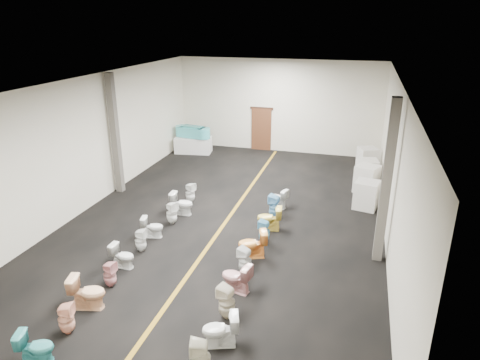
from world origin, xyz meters
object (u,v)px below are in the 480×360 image
(toilet_right_4, at_px, (245,260))
(toilet_right_9, at_px, (278,198))
(toilet_left_6, at_px, (153,227))
(toilet_right_3, at_px, (236,278))
(appliance_crate_a, at_px, (366,195))
(toilet_right_8, at_px, (275,207))
(toilet_left_1, at_px, (66,319))
(toilet_right_0, at_px, (201,358))
(toilet_left_5, at_px, (141,240))
(toilet_right_2, at_px, (227,302))
(toilet_right_5, at_px, (253,244))
(appliance_crate_d, at_px, (367,160))
(toilet_left_4, at_px, (123,256))
(toilet_left_3, at_px, (110,274))
(toilet_left_0, at_px, (36,347))
(toilet_right_6, at_px, (264,231))
(appliance_crate_c, at_px, (367,170))
(toilet_left_8, at_px, (182,203))
(toilet_left_9, at_px, (190,193))
(appliance_crate_b, at_px, (367,179))
(bathtub, at_px, (193,132))
(toilet_right_1, at_px, (220,330))
(toilet_right_7, at_px, (269,218))
(display_table, at_px, (193,145))
(toilet_left_7, at_px, (172,213))

(toilet_right_4, height_order, toilet_right_9, toilet_right_4)
(toilet_left_6, relative_size, toilet_right_3, 0.86)
(appliance_crate_a, xyz_separation_m, toilet_right_8, (-2.91, -1.72, -0.07))
(toilet_left_1, xyz_separation_m, toilet_right_0, (3.15, -0.32, 0.04))
(appliance_crate_a, distance_m, toilet_left_5, 7.87)
(toilet_right_2, relative_size, toilet_right_5, 1.00)
(appliance_crate_d, bearing_deg, toilet_right_2, -104.80)
(appliance_crate_a, bearing_deg, toilet_left_4, -137.17)
(toilet_left_3, relative_size, toilet_right_4, 0.93)
(toilet_left_0, relative_size, toilet_right_6, 0.97)
(appliance_crate_c, distance_m, toilet_right_3, 9.25)
(appliance_crate_d, height_order, toilet_left_8, appliance_crate_d)
(toilet_right_0, distance_m, toilet_right_9, 7.90)
(toilet_left_8, bearing_deg, toilet_right_8, -83.41)
(appliance_crate_c, height_order, appliance_crate_d, appliance_crate_d)
(toilet_left_1, height_order, toilet_left_8, toilet_left_8)
(toilet_left_9, bearing_deg, toilet_left_4, -163.27)
(toilet_right_2, bearing_deg, toilet_right_9, -163.74)
(appliance_crate_b, relative_size, toilet_right_8, 1.26)
(bathtub, height_order, toilet_left_1, bathtub)
(toilet_left_5, distance_m, toilet_right_3, 3.34)
(appliance_crate_a, height_order, toilet_left_5, appliance_crate_a)
(toilet_right_1, xyz_separation_m, toilet_right_5, (-0.23, 3.54, 0.03))
(toilet_left_6, bearing_deg, toilet_left_3, 170.70)
(toilet_left_5, height_order, toilet_right_7, toilet_right_7)
(display_table, relative_size, toilet_left_4, 2.62)
(toilet_right_7, bearing_deg, toilet_left_5, -61.27)
(toilet_left_5, height_order, toilet_right_9, toilet_right_9)
(toilet_right_0, distance_m, toilet_right_4, 3.57)
(toilet_left_8, bearing_deg, toilet_right_7, -98.88)
(appliance_crate_b, height_order, toilet_left_0, appliance_crate_b)
(appliance_crate_d, xyz_separation_m, toilet_right_4, (-3.00, -9.19, -0.15))
(toilet_left_0, bearing_deg, toilet_right_7, -42.30)
(toilet_left_4, bearing_deg, appliance_crate_c, -34.84)
(toilet_right_0, height_order, toilet_right_3, toilet_right_0)
(toilet_right_5, bearing_deg, toilet_left_8, -144.51)
(toilet_left_4, distance_m, toilet_left_5, 0.87)
(toilet_left_7, bearing_deg, toilet_right_0, -126.55)
(appliance_crate_b, xyz_separation_m, toilet_right_9, (-2.99, -2.35, -0.17))
(toilet_left_3, height_order, toilet_left_8, toilet_left_8)
(toilet_left_4, distance_m, toilet_right_3, 3.24)
(toilet_left_3, bearing_deg, toilet_right_1, -104.26)
(appliance_crate_c, distance_m, toilet_right_1, 10.99)
(appliance_crate_c, xyz_separation_m, toilet_left_7, (-6.04, -5.78, -0.08))
(toilet_left_9, bearing_deg, appliance_crate_a, -60.55)
(toilet_right_3, xyz_separation_m, toilet_right_5, (-0.01, 1.66, 0.02))
(appliance_crate_c, bearing_deg, toilet_right_1, -104.63)
(toilet_left_0, bearing_deg, toilet_right_6, -45.54)
(toilet_left_1, xyz_separation_m, toilet_right_8, (3.10, 6.68, 0.06))
(toilet_right_2, xyz_separation_m, toilet_right_7, (0.00, 4.43, -0.02))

